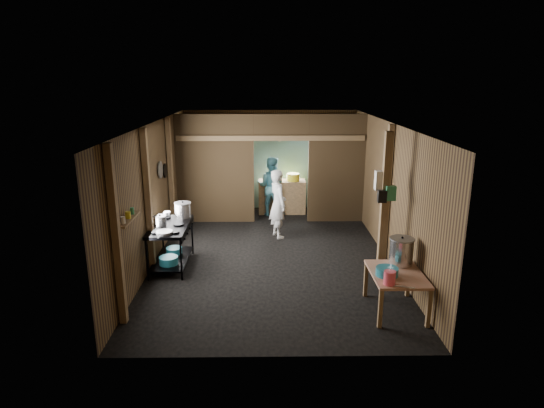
{
  "coord_description": "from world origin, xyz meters",
  "views": [
    {
      "loc": [
        -0.11,
        -8.61,
        3.43
      ],
      "look_at": [
        0.0,
        -0.2,
        1.1
      ],
      "focal_mm": 30.4,
      "sensor_mm": 36.0,
      "label": 1
    }
  ],
  "objects_px": {
    "stove_pot_large": "(183,211)",
    "pink_bucket": "(390,278)",
    "gas_range": "(171,246)",
    "stock_pot": "(401,252)",
    "cook": "(278,204)",
    "yellow_tub": "(293,177)",
    "prep_table": "(395,292)"
  },
  "relations": [
    {
      "from": "gas_range",
      "to": "cook",
      "type": "xyz_separation_m",
      "value": [
        2.03,
        1.63,
        0.35
      ]
    },
    {
      "from": "pink_bucket",
      "to": "yellow_tub",
      "type": "distance_m",
      "value": 5.76
    },
    {
      "from": "prep_table",
      "to": "yellow_tub",
      "type": "height_order",
      "value": "yellow_tub"
    },
    {
      "from": "stock_pot",
      "to": "cook",
      "type": "bearing_deg",
      "value": 120.93
    },
    {
      "from": "prep_table",
      "to": "pink_bucket",
      "type": "height_order",
      "value": "pink_bucket"
    },
    {
      "from": "stove_pot_large",
      "to": "stock_pot",
      "type": "xyz_separation_m",
      "value": [
        3.68,
        -1.89,
        -0.13
      ]
    },
    {
      "from": "yellow_tub",
      "to": "cook",
      "type": "xyz_separation_m",
      "value": [
        -0.44,
        -1.89,
        -0.19
      ]
    },
    {
      "from": "yellow_tub",
      "to": "cook",
      "type": "relative_size",
      "value": 0.22
    },
    {
      "from": "cook",
      "to": "stove_pot_large",
      "type": "bearing_deg",
      "value": 100.52
    },
    {
      "from": "gas_range",
      "to": "stove_pot_large",
      "type": "bearing_deg",
      "value": 69.8
    },
    {
      "from": "stock_pot",
      "to": "yellow_tub",
      "type": "bearing_deg",
      "value": 105.7
    },
    {
      "from": "pink_bucket",
      "to": "gas_range",
      "type": "bearing_deg",
      "value": 148.53
    },
    {
      "from": "gas_range",
      "to": "stock_pot",
      "type": "xyz_separation_m",
      "value": [
        3.85,
        -1.42,
        0.42
      ]
    },
    {
      "from": "prep_table",
      "to": "stock_pot",
      "type": "distance_m",
      "value": 0.63
    },
    {
      "from": "stove_pot_large",
      "to": "stock_pot",
      "type": "relative_size",
      "value": 0.73
    },
    {
      "from": "stock_pot",
      "to": "pink_bucket",
      "type": "relative_size",
      "value": 2.26
    },
    {
      "from": "gas_range",
      "to": "cook",
      "type": "distance_m",
      "value": 2.62
    },
    {
      "from": "gas_range",
      "to": "stove_pot_large",
      "type": "height_order",
      "value": "stove_pot_large"
    },
    {
      "from": "stove_pot_large",
      "to": "pink_bucket",
      "type": "distance_m",
      "value": 4.23
    },
    {
      "from": "pink_bucket",
      "to": "yellow_tub",
      "type": "xyz_separation_m",
      "value": [
        -1.03,
        5.66,
        0.23
      ]
    },
    {
      "from": "stove_pot_large",
      "to": "cook",
      "type": "relative_size",
      "value": 0.21
    },
    {
      "from": "stove_pot_large",
      "to": "prep_table",
      "type": "bearing_deg",
      "value": -32.04
    },
    {
      "from": "gas_range",
      "to": "stock_pot",
      "type": "relative_size",
      "value": 3.05
    },
    {
      "from": "stove_pot_large",
      "to": "yellow_tub",
      "type": "xyz_separation_m",
      "value": [
        2.29,
        3.06,
        -0.0
      ]
    },
    {
      "from": "yellow_tub",
      "to": "gas_range",
      "type": "bearing_deg",
      "value": -125.0
    },
    {
      "from": "gas_range",
      "to": "prep_table",
      "type": "height_order",
      "value": "gas_range"
    },
    {
      "from": "stove_pot_large",
      "to": "stock_pot",
      "type": "height_order",
      "value": "stove_pot_large"
    },
    {
      "from": "pink_bucket",
      "to": "cook",
      "type": "distance_m",
      "value": 4.04
    },
    {
      "from": "prep_table",
      "to": "stock_pot",
      "type": "bearing_deg",
      "value": 66.31
    },
    {
      "from": "stock_pot",
      "to": "cook",
      "type": "distance_m",
      "value": 3.56
    },
    {
      "from": "stove_pot_large",
      "to": "pink_bucket",
      "type": "xyz_separation_m",
      "value": [
        3.32,
        -2.6,
        -0.23
      ]
    },
    {
      "from": "gas_range",
      "to": "cook",
      "type": "bearing_deg",
      "value": 38.76
    }
  ]
}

